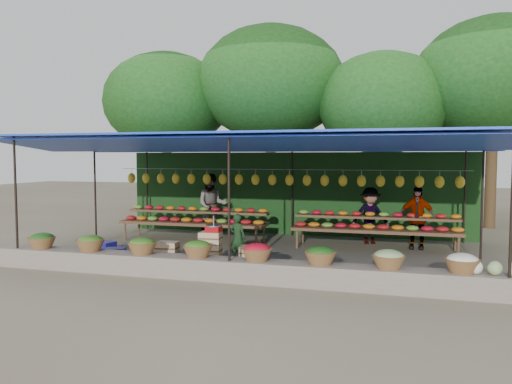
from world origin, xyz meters
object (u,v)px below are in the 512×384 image
(crate_counter, at_px, (209,253))
(weighing_scale, at_px, (214,228))
(blue_crate_back, at_px, (103,248))
(blue_crate_front, at_px, (115,254))
(vendor_seated, at_px, (238,238))

(crate_counter, distance_m, weighing_scale, 0.55)
(weighing_scale, xyz_separation_m, blue_crate_back, (-3.10, 0.67, -0.70))
(blue_crate_front, relative_size, blue_crate_back, 0.89)
(crate_counter, bearing_deg, weighing_scale, 0.00)
(vendor_seated, height_order, blue_crate_back, vendor_seated)
(crate_counter, height_order, blue_crate_back, crate_counter)
(vendor_seated, height_order, blue_crate_front, vendor_seated)
(crate_counter, bearing_deg, vendor_seated, 62.37)
(crate_counter, xyz_separation_m, vendor_seated, (0.39, 0.75, 0.23))
(weighing_scale, xyz_separation_m, vendor_seated, (0.29, 0.75, -0.31))
(vendor_seated, bearing_deg, blue_crate_back, 14.50)
(blue_crate_back, bearing_deg, weighing_scale, -0.50)
(vendor_seated, bearing_deg, crate_counter, 75.51)
(vendor_seated, relative_size, blue_crate_back, 2.08)
(weighing_scale, bearing_deg, crate_counter, -180.00)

